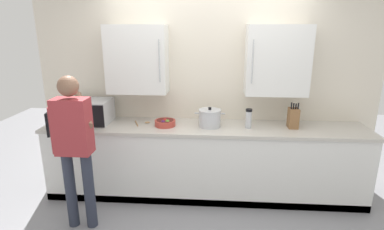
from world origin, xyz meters
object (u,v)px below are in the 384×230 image
Objects in this scene: wooden_spoon at (142,123)px; microwave_oven at (85,112)px; knife_block at (293,118)px; person_figure at (74,140)px; thermos_flask at (249,118)px; stock_pot at (210,118)px; fruit_bowl at (165,123)px.

microwave_oven is at bearing -178.90° from wooden_spoon.
microwave_oven is 2.59× the size of knife_block.
person_figure is at bearing -161.76° from knife_block.
knife_block is at bearing 5.95° from thermos_flask.
stock_pot reaches higher than thermos_flask.
stock_pot is 0.84m from wooden_spoon.
thermos_flask is (1.99, -0.07, -0.02)m from microwave_oven.
microwave_oven is 3.45× the size of thermos_flask.
knife_block is at bearing -0.25° from microwave_oven.
stock_pot reaches higher than wooden_spoon.
fruit_bowl is (-1.51, -0.04, -0.08)m from knife_block.
microwave_oven is 3.91× the size of wooden_spoon.
fruit_bowl is 1.07m from person_figure.
fruit_bowl is at bearing -178.30° from stock_pot.
stock_pot is at bearing -178.39° from knife_block.
fruit_bowl is (1.00, -0.05, -0.10)m from microwave_oven.
microwave_oven is 0.50× the size of person_figure.
knife_block reaches higher than microwave_oven.
thermos_flask is at bearing -3.42° from stock_pot.
microwave_oven is at bearing 178.11° from thermos_flask.
thermos_flask is at bearing -3.53° from wooden_spoon.
microwave_oven is at bearing 179.75° from knife_block.
person_figure reaches higher than fruit_bowl.
knife_block is at bearing 18.24° from person_figure.
thermos_flask is 0.14× the size of person_figure.
thermos_flask is (0.45, -0.03, 0.01)m from stock_pot.
knife_block is 1.51m from fruit_bowl.
microwave_oven reaches higher than thermos_flask.
fruit_bowl is at bearing 41.95° from person_figure.
thermos_flask is at bearing -174.05° from knife_block.
stock_pot is 0.45m from thermos_flask.
microwave_oven is 2.51m from knife_block.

